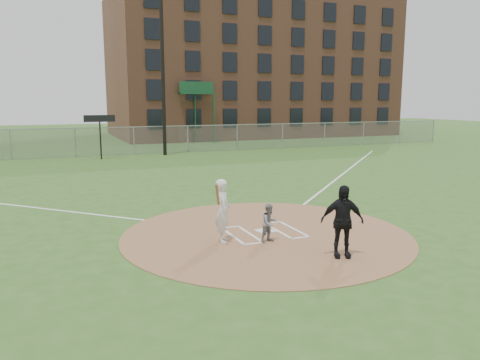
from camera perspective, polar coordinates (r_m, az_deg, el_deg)
name	(u,v)px	position (r m, az deg, el deg)	size (l,w,h in m)	color
ground	(266,234)	(13.81, 3.19, -6.62)	(140.00, 140.00, 0.00)	#305A1E
dirt_circle	(266,234)	(13.80, 3.19, -6.58)	(8.40, 8.40, 0.02)	#986B48
home_plate	(265,231)	(14.01, 3.12, -6.22)	(0.49, 0.49, 0.03)	silver
foul_line_first	(344,173)	(25.90, 12.60, 0.86)	(0.10, 24.00, 0.01)	white
catcher	(270,223)	(12.92, 3.63, -5.24)	(0.51, 0.40, 1.06)	gray
umpire	(342,221)	(11.85, 12.34, -4.93)	(1.07, 0.44, 1.82)	black
batters_boxes	(264,232)	(13.93, 2.92, -6.37)	(2.08, 1.88, 0.01)	white
batter_at_plate	(223,210)	(12.82, -2.09, -3.73)	(0.76, 1.05, 1.78)	silver
outfield_fence	(134,141)	(34.54, -12.80, 4.70)	(56.08, 0.08, 2.03)	slate
brick_warehouse	(250,68)	(54.56, 1.17, 13.49)	(30.00, 17.17, 15.00)	brown
light_pole	(162,60)	(33.95, -9.43, 14.18)	(1.20, 0.30, 12.22)	black
scoreboard_sign	(100,123)	(32.34, -16.74, 6.64)	(2.00, 0.10, 2.93)	black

